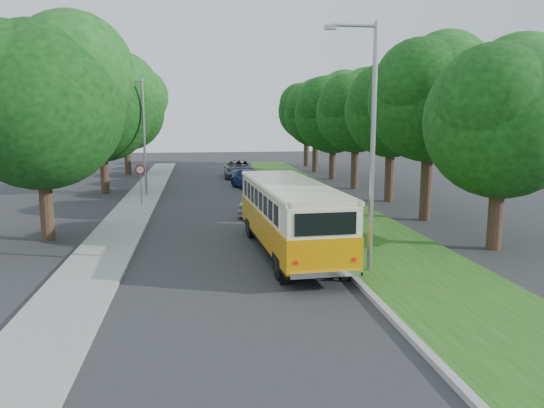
{
  "coord_description": "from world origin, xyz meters",
  "views": [
    {
      "loc": [
        -1.19,
        -18.77,
        5.1
      ],
      "look_at": [
        1.82,
        2.94,
        1.5
      ],
      "focal_mm": 35.0,
      "sensor_mm": 36.0,
      "label": 1
    }
  ],
  "objects": [
    {
      "name": "car_silver",
      "position": [
        2.03,
        8.94,
        0.75
      ],
      "size": [
        3.01,
        4.74,
        1.5
      ],
      "primitive_type": "imported",
      "rotation": [
        0.0,
        0.0,
        -0.3
      ],
      "color": "#B2B2B7",
      "rests_on": "ground"
    },
    {
      "name": "grass_verge",
      "position": [
        5.95,
        5.0,
        0.07
      ],
      "size": [
        4.5,
        70.0,
        0.13
      ],
      "primitive_type": "cube",
      "color": "#205215",
      "rests_on": "ground"
    },
    {
      "name": "sidewalk",
      "position": [
        -4.8,
        5.0,
        0.06
      ],
      "size": [
        2.2,
        70.0,
        0.12
      ],
      "primitive_type": "cube",
      "color": "gray",
      "rests_on": "ground"
    },
    {
      "name": "lamppost_near",
      "position": [
        4.21,
        -2.5,
        4.37
      ],
      "size": [
        1.71,
        0.16,
        8.0
      ],
      "color": "gray",
      "rests_on": "ground"
    },
    {
      "name": "vintage_bus",
      "position": [
        2.13,
        0.35,
        1.38
      ],
      "size": [
        2.91,
        9.43,
        2.77
      ],
      "primitive_type": null,
      "rotation": [
        0.0,
        0.0,
        0.06
      ],
      "color": "orange",
      "rests_on": "ground"
    },
    {
      "name": "treeline",
      "position": [
        3.15,
        17.99,
        5.93
      ],
      "size": [
        24.27,
        41.91,
        9.46
      ],
      "color": "#332319",
      "rests_on": "ground"
    },
    {
      "name": "ground",
      "position": [
        0.0,
        0.0,
        0.0
      ],
      "size": [
        120.0,
        120.0,
        0.0
      ],
      "primitive_type": "plane",
      "color": "#2D2D2F",
      "rests_on": "ground"
    },
    {
      "name": "car_grey",
      "position": [
        2.18,
        26.27,
        0.74
      ],
      "size": [
        2.64,
        5.39,
        1.48
      ],
      "primitive_type": "imported",
      "rotation": [
        0.0,
        0.0,
        -0.04
      ],
      "color": "slate",
      "rests_on": "ground"
    },
    {
      "name": "car_blue",
      "position": [
        2.52,
        18.97,
        0.68
      ],
      "size": [
        3.13,
        5.02,
        1.36
      ],
      "primitive_type": "imported",
      "rotation": [
        0.0,
        0.0,
        0.28
      ],
      "color": "navy",
      "rests_on": "ground"
    },
    {
      "name": "lamppost_far",
      "position": [
        -4.7,
        16.0,
        4.12
      ],
      "size": [
        1.71,
        0.16,
        7.5
      ],
      "color": "gray",
      "rests_on": "ground"
    },
    {
      "name": "curb",
      "position": [
        3.6,
        5.0,
        0.07
      ],
      "size": [
        0.2,
        70.0,
        0.15
      ],
      "primitive_type": "cube",
      "color": "gray",
      "rests_on": "ground"
    },
    {
      "name": "warning_sign",
      "position": [
        -4.5,
        11.98,
        1.71
      ],
      "size": [
        0.56,
        0.1,
        2.5
      ],
      "color": "gray",
      "rests_on": "ground"
    },
    {
      "name": "car_white",
      "position": [
        2.66,
        12.7,
        0.67
      ],
      "size": [
        1.76,
        4.2,
        1.35
      ],
      "primitive_type": "imported",
      "rotation": [
        0.0,
        0.0,
        -0.08
      ],
      "color": "silver",
      "rests_on": "ground"
    }
  ]
}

